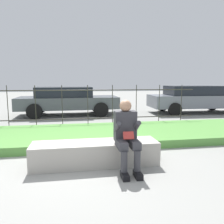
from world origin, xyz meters
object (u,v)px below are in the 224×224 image
object	(u,v)px
person_seated_reader	(126,133)
car_parked_center	(67,100)
car_parked_right	(195,98)
stone_bench	(96,155)

from	to	relation	value
person_seated_reader	car_parked_center	size ratio (longest dim) A/B	0.27
person_seated_reader	car_parked_center	distance (m)	6.73
person_seated_reader	car_parked_right	bearing A→B (deg)	51.73
car_parked_center	car_parked_right	bearing A→B (deg)	-4.24
person_seated_reader	car_parked_center	xyz separation A→B (m)	(-1.21, 6.62, 0.04)
car_parked_right	person_seated_reader	bearing A→B (deg)	-125.26
car_parked_right	stone_bench	bearing A→B (deg)	-129.51
person_seated_reader	car_parked_right	xyz separation A→B (m)	(4.97, 6.30, 0.05)
car_parked_center	car_parked_right	size ratio (longest dim) A/B	0.99
person_seated_reader	car_parked_right	distance (m)	8.02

